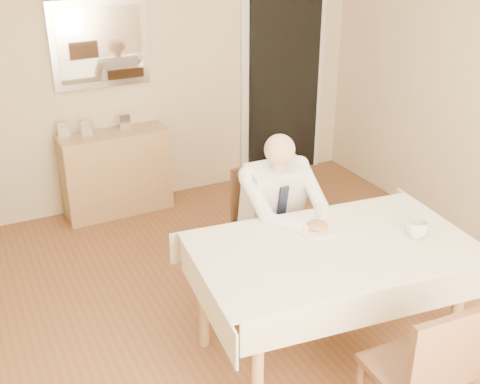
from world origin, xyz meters
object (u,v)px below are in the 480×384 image
chair_far (264,220)px  sideboard (116,173)px  chair_near (425,370)px  seated_man (285,215)px  coffee_mug (417,229)px  dining_table (334,258)px

chair_far → sideboard: bearing=109.8°
chair_far → chair_near: size_ratio=1.02×
seated_man → coffee_mug: size_ratio=9.27×
dining_table → chair_far: 0.90m
chair_far → seated_man: (-0.00, -0.29, 0.17)m
dining_table → coffee_mug: (0.52, -0.13, 0.14)m
seated_man → sideboard: seated_man is taller
dining_table → chair_far: (0.00, 0.88, -0.15)m
chair_far → coffee_mug: bearing=-64.9°
dining_table → chair_near: bearing=-87.0°
coffee_mug → sideboard: (-1.18, 2.67, -0.41)m
seated_man → coffee_mug: 0.90m
dining_table → chair_near: (-0.04, -0.89, -0.16)m
seated_man → coffee_mug: bearing=-54.2°
chair_far → seated_man: seated_man is taller
chair_far → sideboard: size_ratio=0.94×
chair_far → coffee_mug: (0.52, -1.01, 0.29)m
seated_man → dining_table: bearing=-90.0°
dining_table → seated_man: bearing=95.9°
chair_far → coffee_mug: chair_far is taller
seated_man → sideboard: (-0.66, 1.94, -0.30)m
sideboard → chair_far: bearing=-69.7°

